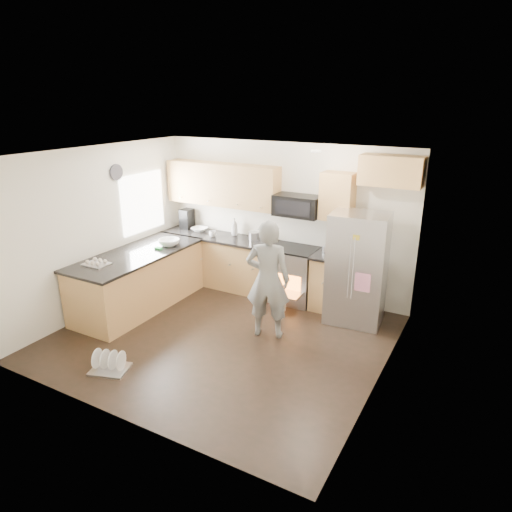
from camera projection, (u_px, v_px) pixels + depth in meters
The scene contains 8 objects.
ground at pixel (221, 337), 6.58m from camera, with size 4.50×4.50×0.00m, color black.
room_shell at pixel (217, 225), 6.06m from camera, with size 4.54×4.04×2.62m.
back_cabinet_run at pixel (246, 237), 7.98m from camera, with size 4.45×0.64×2.50m.
peninsula at pixel (139, 280), 7.44m from camera, with size 0.96×2.36×1.03m.
stove_range at pixel (293, 262), 7.60m from camera, with size 0.76×0.97×1.79m.
refrigerator at pixel (357, 269), 6.82m from camera, with size 0.89×0.72×1.70m.
person at pixel (268, 280), 6.39m from camera, with size 0.63×0.41×1.72m, color gray.
dish_rack at pixel (110, 365), 5.77m from camera, with size 0.55×0.49×0.28m.
Camera 1 is at (3.25, -4.87, 3.28)m, focal length 32.00 mm.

